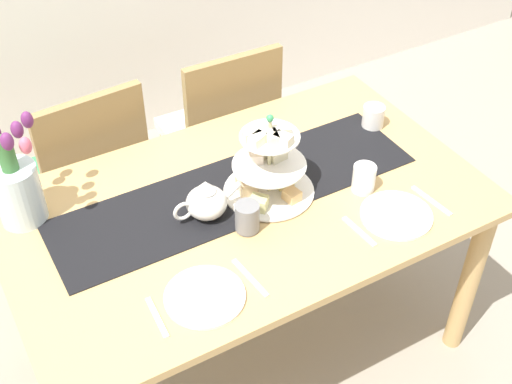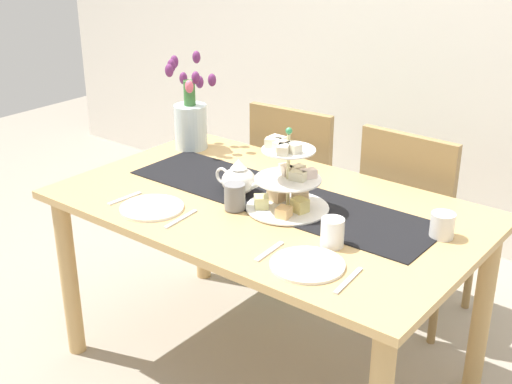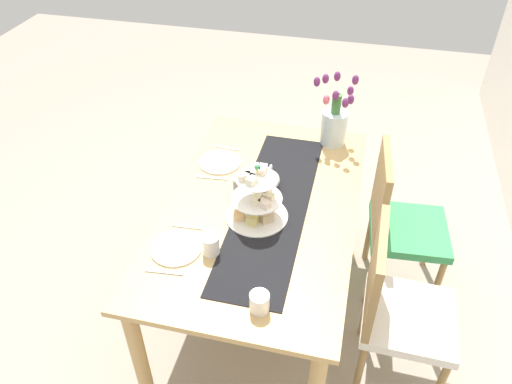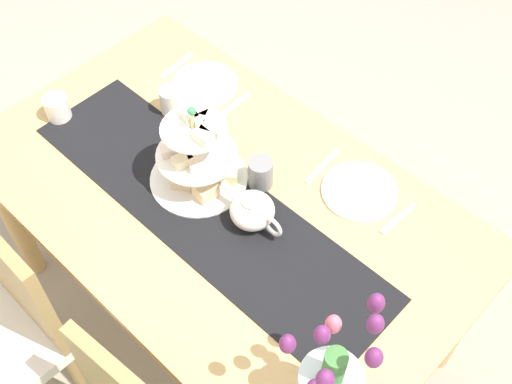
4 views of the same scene
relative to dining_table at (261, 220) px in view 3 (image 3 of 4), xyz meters
name	(u,v)px [view 3 (image 3 of 4)]	position (x,y,z in m)	size (l,w,h in m)	color
ground_plane	(260,300)	(0.00, 0.00, -0.64)	(8.00, 8.00, 0.00)	gray
dining_table	(261,220)	(0.00, 0.00, 0.00)	(1.56, 0.94, 0.74)	tan
chair_left	(398,220)	(-0.32, 0.70, -0.13)	(0.45, 0.45, 0.91)	olive
chair_right	(395,305)	(0.27, 0.70, -0.13)	(0.43, 0.43, 0.91)	olive
table_runner	(273,206)	(0.00, 0.06, 0.11)	(1.24, 0.34, 0.00)	black
tiered_cake_stand	(257,201)	(0.09, 0.00, 0.20)	(0.30, 0.30, 0.30)	beige
teapot	(267,179)	(-0.14, 0.00, 0.16)	(0.24, 0.13, 0.14)	white
tulip_vase	(334,122)	(-0.64, 0.28, 0.24)	(0.22, 0.24, 0.42)	silver
cream_jug	(259,302)	(0.62, 0.14, 0.15)	(0.08, 0.08, 0.09)	white
dinner_plate_left	(220,162)	(-0.29, -0.30, 0.11)	(0.23, 0.23, 0.01)	white
fork_left	(227,148)	(-0.44, -0.30, 0.11)	(0.02, 0.15, 0.01)	silver
knife_left	(212,178)	(-0.15, -0.30, 0.11)	(0.01, 0.17, 0.01)	silver
dinner_plate_right	(176,248)	(0.38, -0.30, 0.11)	(0.23, 0.23, 0.01)	white
fork_right	(187,227)	(0.24, -0.30, 0.11)	(0.02, 0.15, 0.01)	silver
knife_right	(164,272)	(0.53, -0.30, 0.11)	(0.01, 0.17, 0.01)	silver
mug_grey	(241,186)	(-0.06, -0.12, 0.16)	(0.08, 0.08, 0.10)	slate
mug_white_text	(211,245)	(0.37, -0.14, 0.15)	(0.08, 0.08, 0.10)	white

